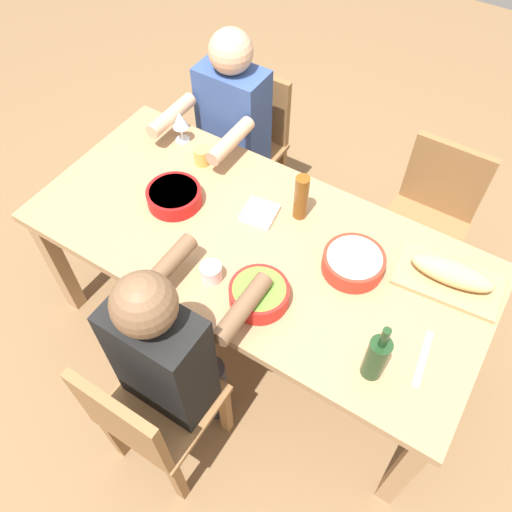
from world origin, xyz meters
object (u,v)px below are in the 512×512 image
Objects in this scene: diner_near_center at (170,353)px; wine_glass at (180,121)px; napkin_stack at (260,213)px; chair_far_right at (429,215)px; cutting_board at (448,281)px; dining_table at (256,252)px; beer_bottle at (301,197)px; chair_near_center at (148,416)px; diner_far_left at (229,126)px; bread_loaf at (452,273)px; cup_far_left at (202,156)px; chair_far_left at (249,139)px; wine_bottle at (376,357)px; serving_bowl_salad at (259,294)px; serving_bowl_pasta at (353,262)px; cup_near_center at (211,272)px; serving_bowl_greens at (174,196)px.

wine_glass is (-0.63, 0.92, 0.16)m from diner_near_center.
diner_near_center is 0.72m from napkin_stack.
chair_far_right is 2.12× the size of cutting_board.
dining_table is 0.74m from wine_glass.
beer_bottle reaches higher than cutting_board.
chair_near_center reaches higher than dining_table.
chair_near_center is 2.12× the size of cutting_board.
diner_far_left is 1.33m from bread_loaf.
diner_far_left is at bearing 114.44° from diner_near_center.
cup_far_left is (-0.46, 0.26, 0.12)m from dining_table.
diner_far_left is at bearing -90.00° from chair_far_left.
diner_far_left reaches higher than napkin_stack.
bread_loaf is at bearing 0.38° from beer_bottle.
cup_far_left is (-1.11, 0.54, -0.07)m from wine_bottle.
wine_glass reaches higher than cup_far_left.
chair_far_left and chair_near_center have the same top height.
chair_far_right reaches higher than dining_table.
serving_bowl_salad is (0.17, 0.53, 0.30)m from chair_near_center.
serving_bowl_pasta is 1.11× the size of beer_bottle.
diner_near_center reaches higher than dining_table.
cup_near_center is (-0.58, -1.02, 0.30)m from chair_far_right.
beer_bottle reaches higher than serving_bowl_greens.
napkin_stack reaches higher than cutting_board.
dining_table is 0.59m from diner_near_center.
wine_bottle reaches higher than cup_far_left.
serving_bowl_greens is 0.27m from cup_far_left.
wine_bottle reaches higher than bread_loaf.
wine_bottle is at bearing 37.02° from chair_near_center.
wine_bottle reaches higher than chair_far_right.
wine_glass is at bearing 152.06° from dining_table.
bread_loaf is at bearing 11.19° from serving_bowl_greens.
wine_bottle is (0.25, -0.36, 0.06)m from serving_bowl_pasta.
bread_loaf is (0.74, 0.81, 0.11)m from diner_near_center.
chair_near_center is 10.15× the size of cup_near_center.
cutting_board is at bearing 6.72° from napkin_stack.
wine_bottle reaches higher than chair_near_center.
diner_far_left is at bearing 164.04° from bread_loaf.
napkin_stack is at bearing -44.30° from diner_far_left.
wine_glass is 0.62m from napkin_stack.
chair_far_left reaches higher than dining_table.
wine_bottle is (1.18, -0.87, 0.15)m from diner_far_left.
beer_bottle is (-0.32, 0.14, 0.07)m from serving_bowl_pasta.
cutting_board is 1.21m from cup_far_left.
cup_near_center is (-0.13, -0.47, -0.07)m from beer_bottle.
serving_bowl_salad is (0.17, -0.24, 0.13)m from dining_table.
serving_bowl_salad is 0.80m from cup_far_left.
chair_near_center reaches higher than napkin_stack.
diner_near_center is 3.75× the size of bread_loaf.
bread_loaf is (0.34, 0.14, 0.02)m from serving_bowl_pasta.
wine_glass is (-0.72, 0.12, 0.01)m from beer_bottle.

